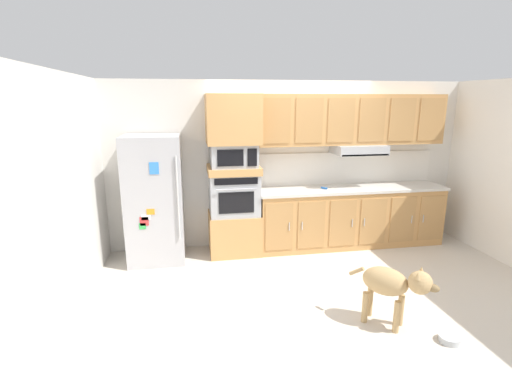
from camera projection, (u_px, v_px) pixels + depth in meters
name	position (u px, v px, depth m)	size (l,w,h in m)	color
ground_plane	(308.00, 268.00, 5.12)	(9.60, 9.60, 0.00)	beige
back_kitchen_wall	(289.00, 164.00, 5.88)	(6.20, 0.12, 2.50)	silver
side_panel_left	(78.00, 186.00, 4.36)	(0.12, 7.10, 2.50)	silver
side_panel_right	(503.00, 171.00, 5.29)	(0.12, 7.10, 2.50)	white
refrigerator	(155.00, 199.00, 5.22)	(0.76, 0.73, 1.76)	#ADADB2
oven_base_cabinet	(234.00, 233.00, 5.61)	(0.74, 0.62, 0.60)	tan
built_in_oven	(234.00, 193.00, 5.47)	(0.70, 0.62, 0.60)	#A8AAAF
appliance_mid_shelf	(234.00, 170.00, 5.39)	(0.74, 0.62, 0.10)	tan
microwave	(233.00, 155.00, 5.34)	(0.64, 0.54, 0.32)	#A8AAAF
appliance_upper_cabinet	(233.00, 119.00, 5.22)	(0.74, 0.62, 0.68)	tan
lower_cabinet_run	(350.00, 217.00, 5.88)	(2.87, 0.63, 0.88)	tan
countertop_slab	(351.00, 188.00, 5.77)	(2.91, 0.64, 0.04)	beige
backsplash_panel	(345.00, 168.00, 5.98)	(2.91, 0.02, 0.50)	white
upper_cabinet_with_hood	(352.00, 122.00, 5.65)	(2.87, 0.48, 0.88)	tan
screwdriver	(324.00, 188.00, 5.66)	(0.17, 0.17, 0.03)	blue
dog	(393.00, 284.00, 3.71)	(0.66, 0.65, 0.68)	tan
dog_food_bowl	(450.00, 339.00, 3.56)	(0.20, 0.20, 0.06)	#B2B7BC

